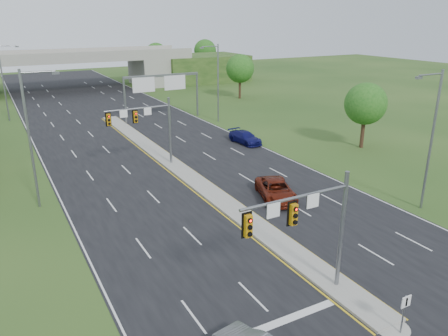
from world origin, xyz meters
name	(u,v)px	position (x,y,z in m)	size (l,w,h in m)	color
ground	(336,287)	(0.00, 0.00, 0.00)	(240.00, 240.00, 0.00)	#234317
road	(141,141)	(0.00, 35.00, 0.01)	(24.00, 160.00, 0.02)	black
median	(179,169)	(0.00, 23.00, 0.10)	(2.00, 54.00, 0.16)	gray
median_nose	(392,326)	(0.00, -4.00, 0.10)	(2.00, 2.00, 0.16)	gray
lane_markings	(153,155)	(-0.60, 28.91, 0.02)	(23.72, 160.00, 0.01)	gold
signal_mast_near	(311,221)	(-2.26, -0.07, 4.73)	(6.62, 0.60, 7.00)	slate
signal_mast_far	(148,122)	(-2.26, 24.93, 4.73)	(6.62, 0.60, 7.00)	slate
keep_right_sign	(405,308)	(0.00, -4.53, 1.52)	(0.60, 0.13, 2.20)	slate
sign_gantry	(161,85)	(6.68, 44.92, 5.24)	(11.58, 0.44, 6.67)	slate
overpass	(70,73)	(0.00, 80.00, 3.55)	(80.00, 14.00, 8.10)	gray
lightpole_l_mid	(32,134)	(-13.30, 20.00, 6.10)	(2.85, 0.25, 11.00)	slate
lightpole_l_far	(4,79)	(-13.30, 55.00, 6.10)	(2.85, 0.25, 11.00)	slate
lightpole_r_near	(431,135)	(13.30, 5.00, 6.10)	(2.85, 0.25, 11.00)	slate
lightpole_r_far	(217,80)	(13.30, 40.00, 6.10)	(2.85, 0.25, 11.00)	slate
tree_r_near	(366,104)	(22.00, 20.00, 5.18)	(4.80, 4.80, 7.60)	#382316
tree_r_mid	(240,69)	(26.00, 55.00, 5.51)	(5.20, 5.20, 8.12)	#382316
tree_back_c	(156,54)	(24.00, 94.00, 5.51)	(5.60, 5.60, 8.32)	#382316
tree_back_d	(205,51)	(38.00, 94.00, 5.84)	(6.00, 6.00, 8.85)	#382316
car_far_a	(276,190)	(4.29, 12.15, 0.81)	(2.61, 5.66, 1.57)	#581508
car_far_b	(245,137)	(10.88, 28.06, 0.74)	(2.03, 4.99, 1.45)	#0C0E4D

